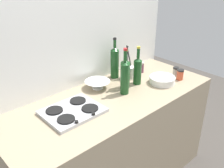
{
  "coord_description": "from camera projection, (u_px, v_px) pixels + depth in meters",
  "views": [
    {
      "loc": [
        -1.19,
        -1.29,
        1.89
      ],
      "look_at": [
        0.0,
        0.0,
        1.02
      ],
      "focal_mm": 41.3,
      "sensor_mm": 36.0,
      "label": 1
    }
  ],
  "objects": [
    {
      "name": "wine_bottle_leftmost",
      "position": [
        125.0,
        77.0,
        2.01
      ],
      "size": [
        0.07,
        0.07,
        0.38
      ],
      "color": "#19471E",
      "rests_on": "counter_block"
    },
    {
      "name": "wine_bottle_rightmost",
      "position": [
        125.0,
        73.0,
        2.11
      ],
      "size": [
        0.08,
        0.08,
        0.33
      ],
      "color": "#19471E",
      "rests_on": "counter_block"
    },
    {
      "name": "utensil_crock",
      "position": [
        128.0,
        72.0,
        2.31
      ],
      "size": [
        0.1,
        0.1,
        0.3
      ],
      "color": "silver",
      "rests_on": "counter_block"
    },
    {
      "name": "condiment_jar_front",
      "position": [
        141.0,
        67.0,
        2.44
      ],
      "size": [
        0.05,
        0.05,
        0.1
      ],
      "color": "#66384C",
      "rests_on": "counter_block"
    },
    {
      "name": "backsplash_panel",
      "position": [
        81.0,
        58.0,
        2.16
      ],
      "size": [
        1.9,
        0.06,
        2.26
      ],
      "primitive_type": "cube",
      "color": "white",
      "rests_on": "ground"
    },
    {
      "name": "condiment_jar_rear",
      "position": [
        180.0,
        75.0,
        2.29
      ],
      "size": [
        0.06,
        0.06,
        0.1
      ],
      "color": "#C64C2D",
      "rests_on": "counter_block"
    },
    {
      "name": "wine_bottle_mid_right",
      "position": [
        115.0,
        62.0,
        2.29
      ],
      "size": [
        0.08,
        0.08,
        0.37
      ],
      "color": "#19471E",
      "rests_on": "counter_block"
    },
    {
      "name": "counter_block",
      "position": [
        112.0,
        143.0,
        2.21
      ],
      "size": [
        1.8,
        0.7,
        0.9
      ],
      "primitive_type": "cube",
      "color": "tan",
      "rests_on": "ground"
    },
    {
      "name": "wine_bottle_mid_left",
      "position": [
        138.0,
        70.0,
        2.18
      ],
      "size": [
        0.07,
        0.07,
        0.33
      ],
      "color": "#19471E",
      "rests_on": "counter_block"
    },
    {
      "name": "mixing_bowl",
      "position": [
        98.0,
        84.0,
        2.14
      ],
      "size": [
        0.21,
        0.21,
        0.06
      ],
      "color": "white",
      "rests_on": "counter_block"
    },
    {
      "name": "stovetop_hob",
      "position": [
        73.0,
        111.0,
        1.81
      ],
      "size": [
        0.4,
        0.32,
        0.04
      ],
      "color": "#B2B2B7",
      "rests_on": "counter_block"
    },
    {
      "name": "plate_stack",
      "position": [
        162.0,
        80.0,
        2.23
      ],
      "size": [
        0.23,
        0.23,
        0.06
      ],
      "color": "white",
      "rests_on": "counter_block"
    },
    {
      "name": "condiment_jar_spare",
      "position": [
        176.0,
        72.0,
        2.36
      ],
      "size": [
        0.06,
        0.06,
        0.08
      ],
      "color": "#9E998C",
      "rests_on": "counter_block"
    }
  ]
}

